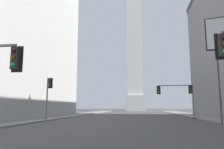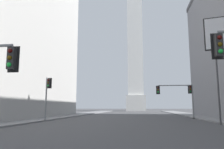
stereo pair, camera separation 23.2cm
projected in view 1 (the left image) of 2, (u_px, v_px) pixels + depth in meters
The scene contains 5 objects.
sidewalk_left at pixel (55, 117), 35.19m from camera, with size 5.00×111.78×0.15m, color slate.
sidewalk_right at pixel (213, 118), 32.25m from camera, with size 5.00×111.78×0.15m, color slate.
obelisk at pixel (135, 28), 97.61m from camera, with size 8.13×8.13×76.30m.
traffic_light_mid_right at pixel (180, 92), 33.20m from camera, with size 5.55×0.51×5.08m.
traffic_light_mid_left at pixel (48, 92), 27.23m from camera, with size 0.79×0.52×5.39m.
Camera 1 is at (1.33, -0.89, 1.72)m, focal length 35.00 mm.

